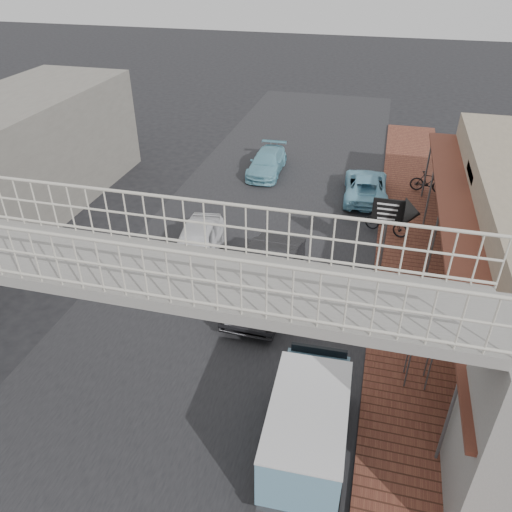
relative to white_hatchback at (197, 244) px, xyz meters
The scene contains 14 objects.
ground 4.46m from the white_hatchback, 65.96° to the right, with size 120.00×120.00×0.00m, color black.
road_strip 4.46m from the white_hatchback, 65.96° to the right, with size 10.00×60.00×0.01m, color black.
sidewalk 8.38m from the white_hatchback, ahead, with size 3.00×40.00×0.10m, color brown.
footbridge 8.57m from the white_hatchback, 77.40° to the right, with size 16.40×2.40×6.34m.
building_far_left 9.59m from the white_hatchback, 167.84° to the left, with size 5.00×14.00×5.00m, color gray.
white_hatchback is the anchor object (origin of this frame).
dark_sedan 3.60m from the white_hatchback, 27.97° to the right, with size 1.75×5.02×1.65m, color black.
angkot_curb 9.51m from the white_hatchback, 50.93° to the left, with size 2.01×4.35×1.21m, color #7EC1DA.
angkot_far 9.19m from the white_hatchback, 85.99° to the left, with size 1.65×4.06×1.18m, color #75B8CC.
angkot_van 9.48m from the white_hatchback, 53.79° to the right, with size 1.94×4.03×1.95m.
motorcycle_near 8.08m from the white_hatchback, 28.64° to the left, with size 0.66×1.90×1.00m, color black.
motorcycle_far 12.39m from the white_hatchback, 43.76° to the left, with size 0.49×1.75×1.05m, color black.
street_clock 9.59m from the white_hatchback, 29.16° to the right, with size 0.76×0.60×3.09m.
arrow_sign 8.00m from the white_hatchback, ahead, with size 1.70×1.07×2.94m.
Camera 1 is at (4.54, -11.42, 10.73)m, focal length 35.00 mm.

